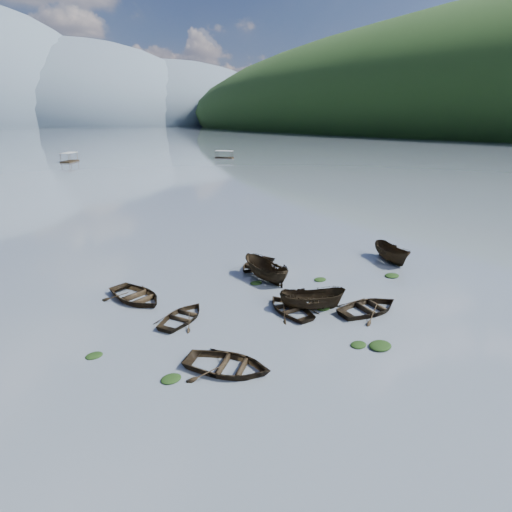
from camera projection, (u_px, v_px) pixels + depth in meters
ground_plane at (375, 353)px, 21.33m from camera, size 2400.00×2400.00×0.00m
haze_mtn_c at (83, 126)px, 813.03m from camera, size 520.00×520.00×260.00m
haze_mtn_d at (168, 125)px, 903.48m from camera, size 520.00×520.00×220.00m
rowboat_0 at (228, 370)px, 19.88m from camera, size 5.35×5.46×0.93m
rowboat_1 at (183, 319)px, 24.89m from camera, size 4.70×4.37×0.79m
rowboat_2 at (312, 309)px, 26.30m from camera, size 4.52×3.60×1.66m
rowboat_3 at (290, 311)px, 26.00m from camera, size 2.86×3.99×0.82m
rowboat_4 at (369, 311)px, 25.96m from camera, size 4.69×3.53×0.92m
rowboat_5 at (391, 261)px, 35.08m from camera, size 3.02×4.89×1.77m
rowboat_6 at (136, 300)px, 27.62m from camera, size 4.70×5.61×1.00m
rowboat_7 at (257, 267)px, 33.76m from camera, size 4.86×4.26×0.84m
rowboat_8 at (265, 280)px, 31.03m from camera, size 2.16×4.86×1.83m
weed_clump_0 at (171, 380)px, 19.13m from camera, size 1.00×0.82×0.22m
weed_clump_1 at (358, 346)px, 22.02m from camera, size 0.95×0.76×0.21m
weed_clump_2 at (380, 347)px, 21.87m from camera, size 1.34×1.07×0.29m
weed_clump_3 at (323, 309)px, 26.33m from camera, size 1.00×0.85×0.22m
weed_clump_4 at (392, 276)px, 31.73m from camera, size 1.23×0.97×0.25m
weed_clump_5 at (94, 356)px, 21.03m from camera, size 0.89×0.72×0.19m
weed_clump_6 at (256, 283)px, 30.36m from camera, size 0.93×0.78×0.19m
weed_clump_7 at (320, 280)px, 30.98m from camera, size 1.01×0.81×0.22m
pontoon_centre at (70, 162)px, 117.24m from camera, size 5.99×7.16×2.57m
pontoon_right at (224, 158)px, 128.70m from camera, size 5.77×5.97×2.25m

